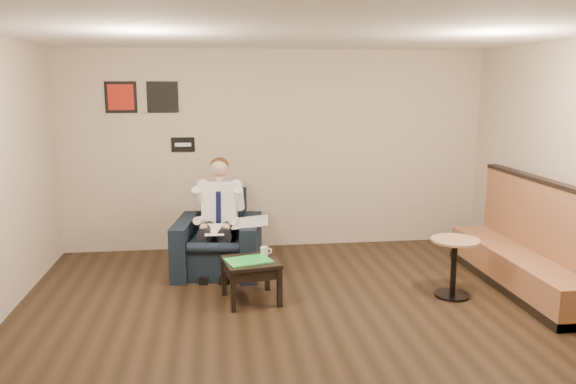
{
  "coord_description": "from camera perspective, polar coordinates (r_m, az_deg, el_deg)",
  "views": [
    {
      "loc": [
        -0.86,
        -4.88,
        2.32
      ],
      "look_at": [
        -0.07,
        1.2,
        1.14
      ],
      "focal_mm": 35.0,
      "sensor_mm": 36.0,
      "label": 1
    }
  ],
  "objects": [
    {
      "name": "ground",
      "position": [
        5.47,
        2.38,
        -14.21
      ],
      "size": [
        6.0,
        6.0,
        0.0
      ],
      "primitive_type": "plane",
      "color": "black",
      "rests_on": "ground"
    },
    {
      "name": "wall_back",
      "position": [
        7.98,
        -1.2,
        4.26
      ],
      "size": [
        6.0,
        0.02,
        2.8
      ],
      "primitive_type": "cube",
      "color": "beige",
      "rests_on": "ground"
    },
    {
      "name": "wall_front",
      "position": [
        2.26,
        16.05,
        -13.56
      ],
      "size": [
        6.0,
        0.02,
        2.8
      ],
      "primitive_type": "cube",
      "color": "beige",
      "rests_on": "ground"
    },
    {
      "name": "ceiling",
      "position": [
        4.98,
        2.64,
        16.41
      ],
      "size": [
        6.0,
        6.0,
        0.02
      ],
      "primitive_type": "cube",
      "color": "white",
      "rests_on": "wall_back"
    },
    {
      "name": "seating_sign",
      "position": [
        7.92,
        -10.62,
        4.76
      ],
      "size": [
        0.32,
        0.02,
        0.2
      ],
      "primitive_type": "cube",
      "color": "black",
      "rests_on": "wall_back"
    },
    {
      "name": "art_print_left",
      "position": [
        7.96,
        -16.61,
        9.22
      ],
      "size": [
        0.42,
        0.03,
        0.42
      ],
      "primitive_type": "cube",
      "color": "#B32316",
      "rests_on": "wall_back"
    },
    {
      "name": "art_print_right",
      "position": [
        7.9,
        -12.62,
        9.4
      ],
      "size": [
        0.42,
        0.03,
        0.42
      ],
      "primitive_type": "cube",
      "color": "black",
      "rests_on": "wall_back"
    },
    {
      "name": "armchair",
      "position": [
        7.04,
        -7.12,
        -4.22
      ],
      "size": [
        1.16,
        1.16,
        0.99
      ],
      "primitive_type": "cube",
      "rotation": [
        0.0,
        0.0,
        -0.14
      ],
      "color": "black",
      "rests_on": "ground"
    },
    {
      "name": "seated_man",
      "position": [
        6.87,
        -7.3,
        -3.03
      ],
      "size": [
        0.78,
        1.05,
        1.35
      ],
      "primitive_type": null,
      "rotation": [
        0.0,
        0.0,
        -0.14
      ],
      "color": "white",
      "rests_on": "armchair"
    },
    {
      "name": "lap_papers",
      "position": [
        6.79,
        -7.41,
        -3.82
      ],
      "size": [
        0.25,
        0.34,
        0.01
      ],
      "primitive_type": "cube",
      "rotation": [
        0.0,
        0.0,
        -0.07
      ],
      "color": "white",
      "rests_on": "seated_man"
    },
    {
      "name": "newspaper",
      "position": [
        6.85,
        -3.84,
        -3.05
      ],
      "size": [
        0.48,
        0.57,
        0.01
      ],
      "primitive_type": "cube",
      "rotation": [
        0.0,
        0.0,
        -0.09
      ],
      "color": "silver",
      "rests_on": "armchair"
    },
    {
      "name": "side_table",
      "position": [
        6.17,
        -3.78,
        -8.95
      ],
      "size": [
        0.65,
        0.65,
        0.46
      ],
      "primitive_type": "cube",
      "rotation": [
        0.0,
        0.0,
        0.17
      ],
      "color": "black",
      "rests_on": "ground"
    },
    {
      "name": "green_folder",
      "position": [
        6.06,
        -4.05,
        -6.95
      ],
      "size": [
        0.54,
        0.45,
        0.01
      ],
      "primitive_type": "cube",
      "rotation": [
        0.0,
        0.0,
        0.31
      ],
      "color": "#2BD84D",
      "rests_on": "side_table"
    },
    {
      "name": "coffee_mug",
      "position": [
        6.23,
        -2.43,
        -6.02
      ],
      "size": [
        0.1,
        0.1,
        0.1
      ],
      "primitive_type": "cylinder",
      "rotation": [
        0.0,
        0.0,
        0.17
      ],
      "color": "white",
      "rests_on": "side_table"
    },
    {
      "name": "smartphone",
      "position": [
        6.25,
        -3.7,
        -6.4
      ],
      "size": [
        0.14,
        0.07,
        0.01
      ],
      "primitive_type": "cube",
      "rotation": [
        0.0,
        0.0,
        -0.0
      ],
      "color": "black",
      "rests_on": "side_table"
    },
    {
      "name": "banquette",
      "position": [
        6.96,
        22.6,
        -4.07
      ],
      "size": [
        0.58,
        2.44,
        1.25
      ],
      "primitive_type": "cube",
      "color": "brown",
      "rests_on": "ground"
    },
    {
      "name": "cafe_table",
      "position": [
        6.51,
        16.48,
        -7.4
      ],
      "size": [
        0.65,
        0.65,
        0.66
      ],
      "primitive_type": "cylinder",
      "rotation": [
        0.0,
        0.0,
        -0.27
      ],
      "color": "#A57D59",
      "rests_on": "ground"
    }
  ]
}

